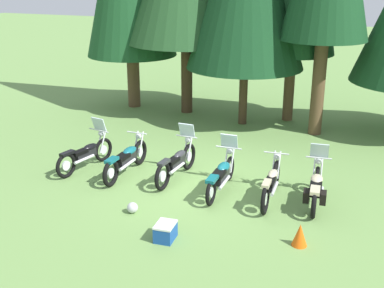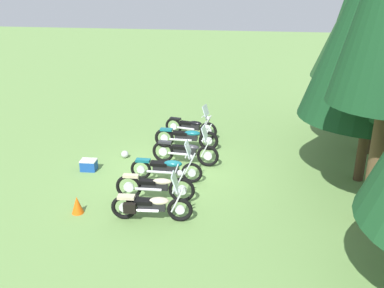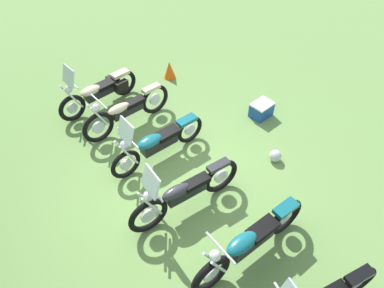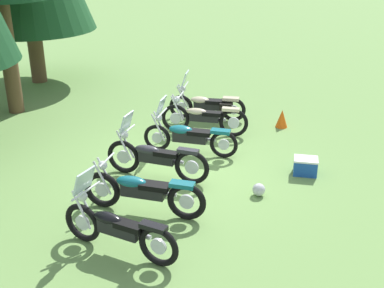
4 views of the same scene
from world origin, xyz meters
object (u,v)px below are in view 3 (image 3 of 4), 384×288
at_px(traffic_cone, 170,70).
at_px(motorcycle_2, 185,192).
at_px(motorcycle_4, 127,110).
at_px(motorcycle_3, 157,142).
at_px(dropped_helmet, 275,156).
at_px(motorcycle_5, 100,91).
at_px(picnic_cooler, 261,109).
at_px(motorcycle_1, 250,241).

bearing_deg(traffic_cone, motorcycle_2, 147.74).
xyz_separation_m(motorcycle_2, motorcycle_4, (2.64, -0.41, -0.02)).
relative_size(motorcycle_3, motorcycle_4, 1.00).
distance_m(motorcycle_3, dropped_helmet, 2.46).
height_order(motorcycle_3, motorcycle_5, motorcycle_5).
relative_size(motorcycle_4, picnic_cooler, 4.29).
xyz_separation_m(motorcycle_2, traffic_cone, (3.65, -2.30, -0.24)).
relative_size(motorcycle_4, dropped_helmet, 8.80).
height_order(motorcycle_4, picnic_cooler, motorcycle_4).
relative_size(picnic_cooler, dropped_helmet, 2.05).
height_order(motorcycle_5, dropped_helmet, motorcycle_5).
bearing_deg(motorcycle_3, motorcycle_2, 75.09).
relative_size(motorcycle_2, motorcycle_5, 1.08).
bearing_deg(dropped_helmet, motorcycle_3, 49.91).
distance_m(picnic_cooler, dropped_helmet, 1.46).
relative_size(motorcycle_4, traffic_cone, 4.70).
bearing_deg(motorcycle_5, dropped_helmet, 111.59).
distance_m(motorcycle_2, motorcycle_5, 3.70).
bearing_deg(motorcycle_3, motorcycle_5, -88.79).
relative_size(motorcycle_2, motorcycle_4, 1.02).
bearing_deg(motorcycle_4, dropped_helmet, 120.04).
bearing_deg(motorcycle_2, motorcycle_5, -89.97).
bearing_deg(motorcycle_5, motorcycle_4, 91.96).
bearing_deg(motorcycle_2, motorcycle_3, -100.05).
distance_m(motorcycle_3, motorcycle_5, 2.33).
bearing_deg(motorcycle_5, motorcycle_1, 84.60).
distance_m(motorcycle_3, picnic_cooler, 2.74).
relative_size(motorcycle_5, dropped_helmet, 8.30).
relative_size(motorcycle_1, picnic_cooler, 4.51).
bearing_deg(motorcycle_3, motorcycle_4, -92.93).
xyz_separation_m(motorcycle_3, dropped_helmet, (-1.57, -1.86, -0.34)).
height_order(motorcycle_1, motorcycle_4, motorcycle_4).
distance_m(motorcycle_5, picnic_cooler, 3.88).
relative_size(picnic_cooler, traffic_cone, 1.09).
xyz_separation_m(motorcycle_1, motorcycle_2, (1.40, 0.22, 0.02)).
height_order(motorcycle_2, picnic_cooler, motorcycle_2).
relative_size(motorcycle_3, traffic_cone, 4.70).
bearing_deg(motorcycle_3, dropped_helmet, 139.45).
relative_size(motorcycle_3, picnic_cooler, 4.29).
bearing_deg(dropped_helmet, picnic_cooler, -34.98).
xyz_separation_m(motorcycle_2, motorcycle_3, (1.36, -0.35, -0.01)).
bearing_deg(motorcycle_5, motorcycle_2, 80.87).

